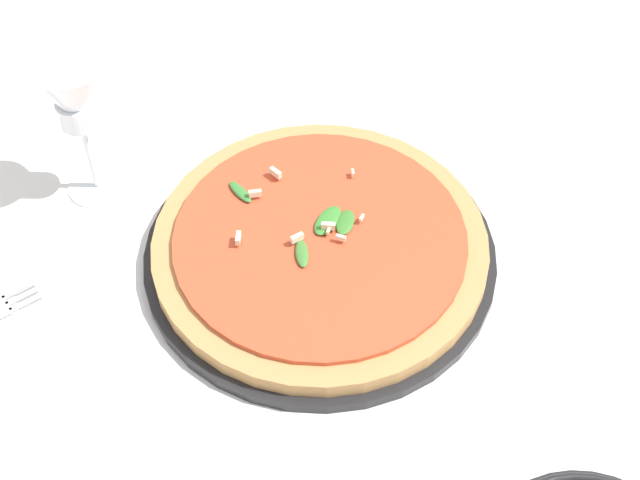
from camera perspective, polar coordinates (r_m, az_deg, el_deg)
name	(u,v)px	position (r m, az deg, el deg)	size (l,w,h in m)	color
ground_plane	(354,276)	(0.91, 2.21, -2.33)	(6.00, 6.00, 0.00)	silver
pizza_arugula_main	(320,248)	(0.91, 0.00, -0.52)	(0.36, 0.36, 0.05)	black
wine_glass	(75,102)	(0.94, -15.43, 8.54)	(0.08, 0.08, 0.17)	white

